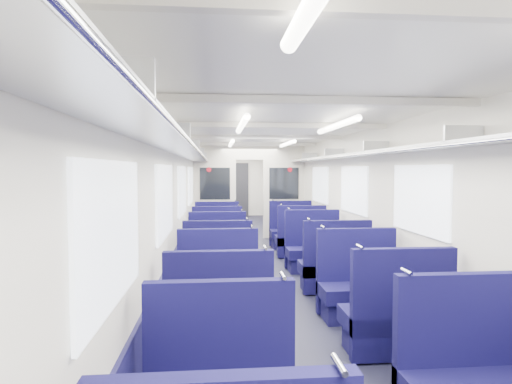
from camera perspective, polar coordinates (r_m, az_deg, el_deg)
name	(u,v)px	position (r m, az deg, el deg)	size (l,w,h in m)	color
floor	(265,270)	(7.74, 1.19, -10.12)	(2.80, 18.00, 0.01)	black
ceiling	(265,135)	(7.56, 1.21, 7.50)	(2.80, 18.00, 0.01)	silver
wall_left	(184,203)	(7.53, -9.45, -1.47)	(0.02, 18.00, 2.35)	beige
dado_left	(185,251)	(7.64, -9.28, -7.65)	(0.03, 17.90, 0.70)	#131139
wall_right	(344,202)	(7.84, 11.42, -1.31)	(0.02, 18.00, 2.35)	beige
dado_right	(342,248)	(7.94, 11.26, -7.26)	(0.03, 17.90, 0.70)	#131139
wall_far	(238,185)	(16.52, -2.32, 0.95)	(2.80, 0.02, 2.35)	beige
luggage_rack_left	(194,157)	(7.50, -8.07, 4.63)	(0.36, 17.40, 0.18)	#B2B5BA
luggage_rack_right	(334,157)	(7.77, 10.16, 4.55)	(0.36, 17.40, 0.18)	#B2B5BA
windows	(268,190)	(7.09, 1.62, 0.28)	(2.78, 15.60, 0.75)	white
ceiling_fittings	(267,137)	(7.30, 1.44, 7.19)	(2.70, 16.06, 0.11)	beige
end_door	(238,189)	(16.47, -2.31, 0.34)	(0.75, 0.06, 2.00)	black
bulkhead	(250,190)	(11.04, -0.85, 0.26)	(2.80, 0.10, 2.35)	beige
seat_8	(219,326)	(4.14, -4.89, -17.09)	(0.96, 0.53, 1.08)	#100E44
seat_9	(396,321)	(4.45, 17.93, -15.80)	(0.96, 0.53, 1.08)	#100E44
seat_10	(218,291)	(5.24, -4.98, -12.78)	(0.96, 0.53, 1.08)	#100E44
seat_11	(359,290)	(5.40, 13.38, -12.38)	(0.96, 0.53, 1.08)	#100E44
seat_12	(218,269)	(6.30, -5.03, -10.08)	(0.96, 0.53, 1.08)	#100E44
seat_13	(334,269)	(6.40, 10.24, -9.91)	(0.96, 0.53, 1.08)	#100E44
seat_14	(218,255)	(7.29, -5.07, -8.28)	(0.96, 0.53, 1.08)	#100E44
seat_15	(314,252)	(7.67, 7.55, -7.74)	(0.96, 0.53, 1.08)	#100E44
seat_16	(217,242)	(8.61, -5.10, -6.55)	(0.96, 0.53, 1.08)	#100E44
seat_17	(300,241)	(8.80, 5.84, -6.35)	(0.96, 0.53, 1.08)	#100E44
seat_18	(217,235)	(9.57, -5.12, -5.59)	(0.96, 0.53, 1.08)	#100E44
seat_19	(291,233)	(9.83, 4.65, -5.36)	(0.96, 0.53, 1.08)	#100E44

